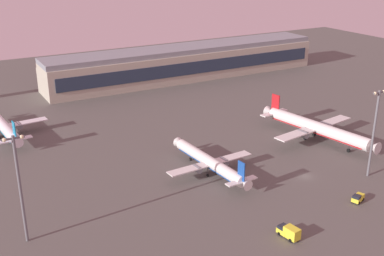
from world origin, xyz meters
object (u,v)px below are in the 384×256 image
object	(u,v)px
maintenance_van	(358,198)
airplane_taxiway_distant	(316,128)
airplane_terminal_side	(3,126)
airplane_near_gate	(210,162)
apron_light_central	(19,183)
apron_light_west	(374,128)
catering_truck	(289,232)

from	to	relation	value
maintenance_van	airplane_taxiway_distant	bearing A→B (deg)	-47.28
airplane_terminal_side	maintenance_van	size ratio (longest dim) A/B	8.82
airplane_near_gate	apron_light_central	bearing A→B (deg)	-173.62
airplane_taxiway_distant	maintenance_van	bearing A→B (deg)	52.66
airplane_taxiway_distant	apron_light_west	world-z (taller)	apron_light_west
airplane_taxiway_distant	airplane_near_gate	bearing A→B (deg)	-3.68
airplane_taxiway_distant	maintenance_van	xyz separation A→B (m)	(-20.68, -38.70, -3.41)
airplane_near_gate	maintenance_van	bearing A→B (deg)	-56.90
airplane_terminal_side	apron_light_west	xyz separation A→B (m)	(88.79, -86.67, 11.17)
airplane_near_gate	airplane_terminal_side	world-z (taller)	airplane_terminal_side
airplane_near_gate	apron_light_west	bearing A→B (deg)	-34.98
maintenance_van	apron_light_central	world-z (taller)	apron_light_central
catering_truck	apron_light_central	world-z (taller)	apron_light_central
airplane_near_gate	airplane_taxiway_distant	xyz separation A→B (m)	(46.07, 4.47, 1.01)
airplane_taxiway_distant	catering_truck	world-z (taller)	airplane_taxiway_distant
maintenance_van	catering_truck	bearing A→B (deg)	79.45
airplane_terminal_side	maintenance_van	distance (m)	121.57
airplane_near_gate	maintenance_van	distance (m)	42.69
airplane_terminal_side	apron_light_west	world-z (taller)	apron_light_west
maintenance_van	apron_light_central	size ratio (longest dim) A/B	0.17
airplane_terminal_side	airplane_near_gate	bearing A→B (deg)	-56.66
airplane_taxiway_distant	maintenance_van	distance (m)	44.02
catering_truck	apron_light_central	bearing A→B (deg)	144.13
catering_truck	maintenance_van	world-z (taller)	catering_truck
apron_light_central	apron_light_west	bearing A→B (deg)	-8.92
catering_truck	apron_light_west	world-z (taller)	apron_light_west
catering_truck	apron_light_central	distance (m)	62.29
airplane_taxiway_distant	apron_light_central	size ratio (longest dim) A/B	1.80
airplane_near_gate	apron_light_west	size ratio (longest dim) A/B	1.40
airplane_taxiway_distant	apron_light_central	distance (m)	102.90
airplane_taxiway_distant	maintenance_van	world-z (taller)	airplane_taxiway_distant
airplane_near_gate	airplane_taxiway_distant	world-z (taller)	airplane_taxiway_distant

